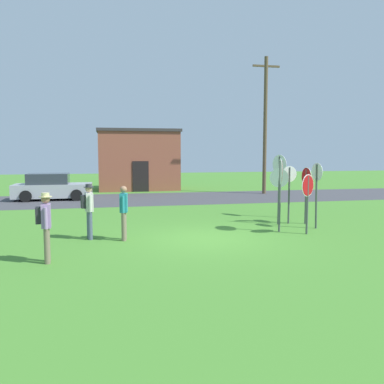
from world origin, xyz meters
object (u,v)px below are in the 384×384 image
at_px(stop_sign_low_front, 306,186).
at_px(stop_sign_center_cluster, 279,174).
at_px(person_on_left, 124,210).
at_px(stop_sign_far_back, 279,186).
at_px(stop_sign_leaning_right, 280,181).
at_px(stop_sign_tallest, 317,185).
at_px(person_near_signs, 45,222).
at_px(utility_pole, 265,123).
at_px(stop_sign_rear_right, 289,186).
at_px(person_with_sunhat, 88,207).
at_px(stop_sign_rear_left, 308,194).
at_px(parked_car_on_street, 52,188).

height_order(stop_sign_low_front, stop_sign_center_cluster, stop_sign_center_cluster).
bearing_deg(person_on_left, stop_sign_center_cluster, 25.35).
height_order(stop_sign_far_back, stop_sign_leaning_right, stop_sign_leaning_right).
height_order(stop_sign_tallest, person_near_signs, stop_sign_tallest).
bearing_deg(person_on_left, utility_pole, 51.90).
xyz_separation_m(utility_pole, person_near_signs, (-11.61, -14.46, -3.56)).
bearing_deg(stop_sign_rear_right, stop_sign_center_cluster, 80.61).
xyz_separation_m(stop_sign_far_back, person_with_sunhat, (-6.90, -1.19, -0.43)).
distance_m(stop_sign_rear_right, stop_sign_rear_left, 2.00).
bearing_deg(stop_sign_low_front, stop_sign_far_back, 173.18).
relative_size(parked_car_on_street, stop_sign_far_back, 2.03).
distance_m(utility_pole, stop_sign_low_front, 11.59).
bearing_deg(stop_sign_rear_right, stop_sign_leaning_right, -125.62).
relative_size(utility_pole, stop_sign_rear_right, 3.99).
bearing_deg(stop_sign_far_back, stop_sign_leaning_right, -112.95).
xyz_separation_m(utility_pole, parked_car_on_street, (-13.18, -0.66, -3.89)).
xyz_separation_m(stop_sign_rear_right, stop_sign_center_cluster, (0.24, 1.45, 0.34)).
height_order(parked_car_on_street, stop_sign_center_cluster, stop_sign_center_cluster).
bearing_deg(stop_sign_low_front, utility_pole, 75.77).
bearing_deg(stop_sign_far_back, stop_sign_rear_left, -85.26).
height_order(stop_sign_low_front, person_with_sunhat, stop_sign_low_front).
distance_m(person_with_sunhat, person_on_left, 1.14).
bearing_deg(utility_pole, person_on_left, -128.10).
relative_size(parked_car_on_street, person_on_left, 2.55).
bearing_deg(stop_sign_leaning_right, person_near_signs, -161.60).
height_order(utility_pole, stop_sign_leaning_right, utility_pole).
relative_size(stop_sign_far_back, person_on_left, 1.25).
distance_m(parked_car_on_street, person_on_left, 12.15).
xyz_separation_m(stop_sign_tallest, stop_sign_low_front, (0.09, 0.93, -0.10)).
relative_size(stop_sign_tallest, person_with_sunhat, 1.35).
distance_m(parked_car_on_street, stop_sign_rear_right, 14.03).
bearing_deg(stop_sign_leaning_right, parked_car_on_street, 127.77).
distance_m(person_with_sunhat, person_near_signs, 2.73).
xyz_separation_m(stop_sign_far_back, stop_sign_low_front, (1.04, -0.12, 0.03)).
xyz_separation_m(stop_sign_low_front, person_on_left, (-6.88, -1.45, -0.51)).
bearing_deg(stop_sign_far_back, utility_pole, 70.51).
xyz_separation_m(stop_sign_tallest, stop_sign_center_cluster, (-0.27, 2.57, 0.24)).
distance_m(stop_sign_tallest, stop_sign_far_back, 1.43).
relative_size(stop_sign_far_back, stop_sign_rear_right, 0.96).
height_order(parked_car_on_street, person_on_left, person_on_left).
distance_m(stop_sign_low_front, person_on_left, 7.04).
bearing_deg(parked_car_on_street, stop_sign_rear_right, -45.38).
bearing_deg(stop_sign_rear_right, stop_sign_tallest, -65.67).
height_order(utility_pole, stop_sign_low_front, utility_pole).
bearing_deg(person_with_sunhat, person_on_left, -19.66).
height_order(stop_sign_center_cluster, person_near_signs, stop_sign_center_cluster).
relative_size(stop_sign_far_back, stop_sign_rear_left, 1.06).
relative_size(stop_sign_low_front, person_near_signs, 1.24).
bearing_deg(parked_car_on_street, person_near_signs, -83.50).
distance_m(utility_pole, stop_sign_leaning_right, 13.12).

